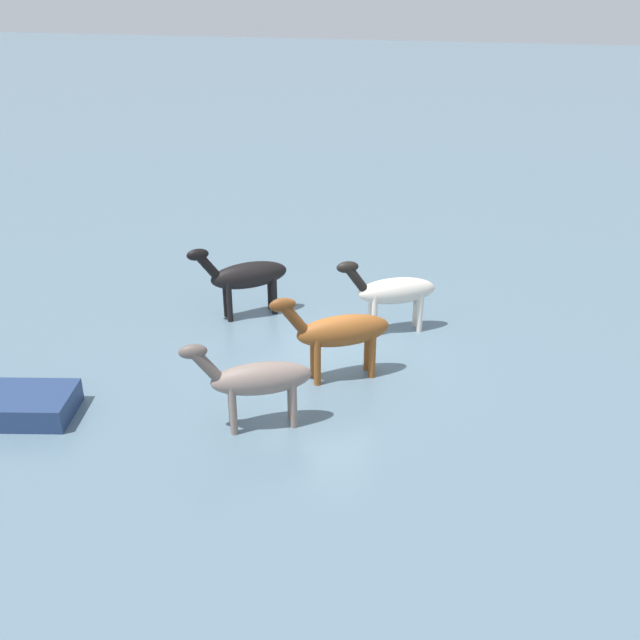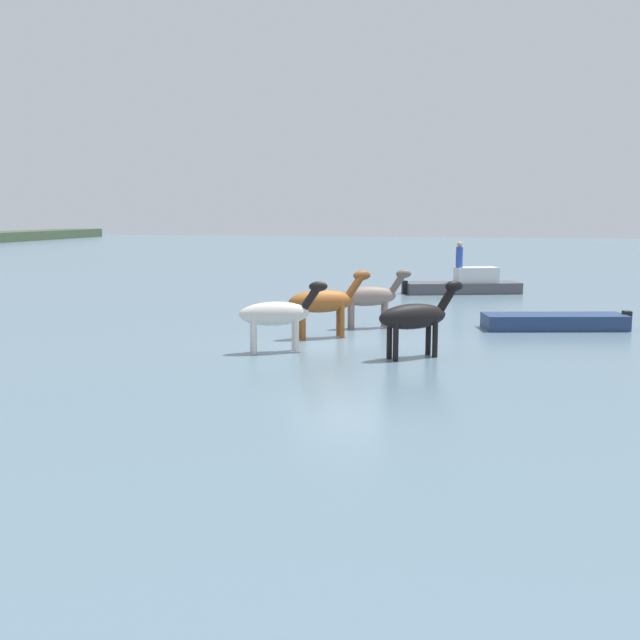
# 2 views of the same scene
# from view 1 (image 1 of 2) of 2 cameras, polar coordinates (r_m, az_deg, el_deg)

# --- Properties ---
(ground_plane) EXTENTS (179.45, 179.45, 0.00)m
(ground_plane) POSITION_cam_1_polar(r_m,az_deg,el_deg) (15.97, -0.20, -3.14)
(ground_plane) COLOR slate
(horse_gray_outer) EXTENTS (1.44, 2.34, 1.89)m
(horse_gray_outer) POSITION_cam_1_polar(r_m,az_deg,el_deg) (13.19, -5.15, -4.81)
(horse_gray_outer) COLOR gray
(horse_gray_outer) RESTS_ON ground_plane
(horse_pinto_flank) EXTENTS (1.46, 2.34, 1.90)m
(horse_pinto_flank) POSITION_cam_1_polar(r_m,az_deg,el_deg) (16.85, 5.94, 2.32)
(horse_pinto_flank) COLOR silver
(horse_pinto_flank) RESTS_ON ground_plane
(horse_mid_herd) EXTENTS (1.66, 2.43, 2.01)m
(horse_mid_herd) POSITION_cam_1_polar(r_m,az_deg,el_deg) (14.73, 1.55, -0.94)
(horse_mid_herd) COLOR brown
(horse_mid_herd) RESTS_ON ground_plane
(horse_dun_straggler) EXTENTS (1.88, 2.23, 1.97)m
(horse_dun_straggler) POSITION_cam_1_polar(r_m,az_deg,el_deg) (17.65, -6.04, 3.57)
(horse_dun_straggler) COLOR black
(horse_dun_straggler) RESTS_ON ground_plane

